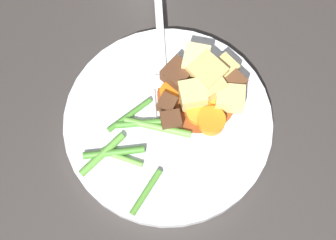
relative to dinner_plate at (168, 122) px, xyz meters
name	(u,v)px	position (x,y,z in m)	size (l,w,h in m)	color
ground_plane	(168,125)	(0.00, 0.00, -0.01)	(3.00, 3.00, 0.00)	#383330
dinner_plate	(168,122)	(0.00, 0.00, 0.00)	(0.26, 0.26, 0.02)	white
stew_sauce	(200,98)	(0.05, 0.00, 0.01)	(0.10, 0.10, 0.00)	brown
carrot_slice_0	(206,102)	(0.05, -0.01, 0.01)	(0.03, 0.03, 0.01)	orange
carrot_slice_1	(211,121)	(0.04, -0.04, 0.02)	(0.03, 0.03, 0.01)	orange
carrot_slice_2	(171,93)	(0.03, 0.02, 0.01)	(0.03, 0.03, 0.01)	orange
carrot_slice_3	(199,112)	(0.03, -0.02, 0.01)	(0.03, 0.03, 0.01)	orange
potato_chunk_0	(195,98)	(0.04, 0.00, 0.02)	(0.03, 0.03, 0.03)	#E5CC7A
potato_chunk_1	(207,74)	(0.07, 0.01, 0.02)	(0.04, 0.04, 0.03)	#DBBC6B
potato_chunk_2	(230,99)	(0.07, -0.03, 0.02)	(0.03, 0.03, 0.03)	#E5CC7A
potato_chunk_3	(223,68)	(0.09, 0.00, 0.02)	(0.03, 0.03, 0.02)	#DBBC6B
potato_chunk_4	(211,87)	(0.06, -0.01, 0.02)	(0.03, 0.03, 0.03)	#DBBC6B
potato_chunk_5	(196,62)	(0.07, 0.03, 0.02)	(0.03, 0.04, 0.03)	#EAD68C
meat_chunk_0	(177,75)	(0.05, 0.03, 0.02)	(0.03, 0.03, 0.03)	#56331E
meat_chunk_1	(173,118)	(0.00, -0.01, 0.02)	(0.02, 0.02, 0.02)	#56331E
meat_chunk_2	(235,84)	(0.09, -0.02, 0.02)	(0.02, 0.02, 0.03)	brown
meat_chunk_3	(223,83)	(0.08, -0.01, 0.02)	(0.03, 0.03, 0.02)	#4C2B19
meat_chunk_4	(167,104)	(0.01, 0.01, 0.02)	(0.02, 0.02, 0.02)	#56331E
green_bean_0	(145,123)	(-0.02, 0.01, 0.01)	(0.01, 0.01, 0.07)	#4C8E33
green_bean_1	(121,157)	(-0.07, 0.00, 0.01)	(0.01, 0.01, 0.05)	#66AD42
green_bean_2	(114,152)	(-0.08, 0.01, 0.01)	(0.01, 0.01, 0.07)	#4C8E33
green_bean_3	(146,192)	(-0.08, -0.05, 0.01)	(0.01, 0.01, 0.06)	#599E38
green_bean_4	(102,154)	(-0.09, 0.02, 0.01)	(0.01, 0.01, 0.07)	#66AD42
green_bean_5	(155,125)	(-0.02, 0.00, 0.01)	(0.01, 0.01, 0.08)	#66AD42
green_bean_6	(129,115)	(-0.03, 0.04, 0.01)	(0.01, 0.01, 0.06)	#4C8E33
fork	(162,60)	(0.05, 0.07, 0.01)	(0.12, 0.15, 0.00)	silver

